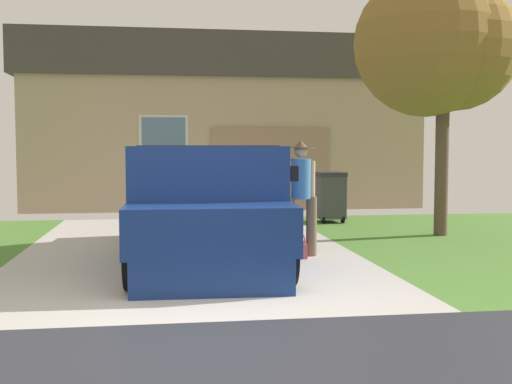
# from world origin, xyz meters

# --- Properties ---
(pickup_truck) EXTENTS (2.19, 5.39, 1.68)m
(pickup_truck) POSITION_xyz_m (0.23, 3.11, 0.77)
(pickup_truck) COLOR navy
(pickup_truck) RESTS_ON ground
(person_with_hat) EXTENTS (0.51, 0.42, 1.77)m
(person_with_hat) POSITION_xyz_m (1.70, 3.51, 0.97)
(person_with_hat) COLOR brown
(person_with_hat) RESTS_ON ground
(handbag) EXTENTS (0.29, 0.20, 0.40)m
(handbag) POSITION_xyz_m (1.60, 3.31, 0.13)
(handbag) COLOR #B24C56
(handbag) RESTS_ON ground
(house_with_garage) EXTENTS (10.99, 5.48, 4.64)m
(house_with_garage) POSITION_xyz_m (1.33, 13.15, 2.35)
(house_with_garage) COLOR tan
(house_with_garage) RESTS_ON ground
(front_yard_tree) EXTENTS (3.06, 2.72, 4.94)m
(front_yard_tree) POSITION_xyz_m (4.73, 5.48, 3.54)
(front_yard_tree) COLOR brown
(front_yard_tree) RESTS_ON ground
(wheeled_trash_bin) EXTENTS (0.60, 0.72, 1.11)m
(wheeled_trash_bin) POSITION_xyz_m (3.29, 7.78, 0.60)
(wheeled_trash_bin) COLOR #424247
(wheeled_trash_bin) RESTS_ON ground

